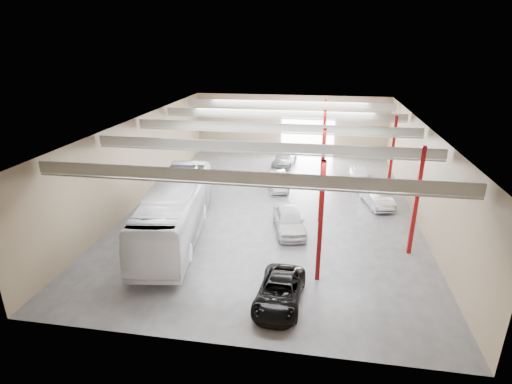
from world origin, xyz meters
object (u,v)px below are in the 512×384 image
(car_right_near, at_px, (376,196))
(car_right_far, at_px, (360,176))
(car_row_c, at_px, (285,158))
(black_sedan, at_px, (280,292))
(coach_bus, at_px, (176,210))
(car_row_b, at_px, (277,180))
(car_row_a, at_px, (289,220))

(car_right_near, relative_size, car_right_far, 1.07)
(car_row_c, relative_size, car_right_near, 1.03)
(black_sedan, relative_size, car_row_c, 0.97)
(car_right_near, bearing_deg, coach_bus, -163.61)
(coach_bus, bearing_deg, black_sedan, -48.19)
(coach_bus, distance_m, car_right_far, 18.78)
(car_row_b, xyz_separation_m, car_right_far, (7.61, 2.65, 0.01))
(coach_bus, height_order, car_right_near, coach_bus)
(coach_bus, bearing_deg, car_right_far, 36.26)
(coach_bus, relative_size, car_row_c, 2.73)
(black_sedan, distance_m, car_row_b, 17.20)
(car_row_b, distance_m, car_right_far, 8.05)
(car_row_b, bearing_deg, car_right_near, -31.21)
(car_row_a, bearing_deg, car_row_c, 83.45)
(car_row_c, distance_m, car_right_far, 9.05)
(car_row_a, relative_size, car_row_b, 1.07)
(coach_bus, xyz_separation_m, car_row_c, (5.70, 18.01, -1.17))
(car_row_b, distance_m, car_row_c, 7.50)
(coach_bus, distance_m, car_right_near, 16.33)
(car_right_far, bearing_deg, car_row_b, -162.84)
(car_row_c, height_order, car_right_near, car_right_near)
(car_row_a, bearing_deg, car_row_b, 88.86)
(coach_bus, relative_size, car_row_b, 2.94)
(car_row_b, bearing_deg, car_row_a, -92.39)
(black_sedan, xyz_separation_m, car_row_a, (-0.27, 8.43, 0.17))
(car_right_near, bearing_deg, car_row_c, 117.43)
(car_right_near, bearing_deg, car_row_b, 150.41)
(car_row_a, xyz_separation_m, car_right_far, (5.76, 11.28, -0.08))
(coach_bus, xyz_separation_m, car_right_near, (14.22, 7.96, -1.10))
(car_right_far, bearing_deg, coach_bus, -137.43)
(black_sedan, bearing_deg, car_row_a, 95.40)
(black_sedan, relative_size, car_row_a, 0.98)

